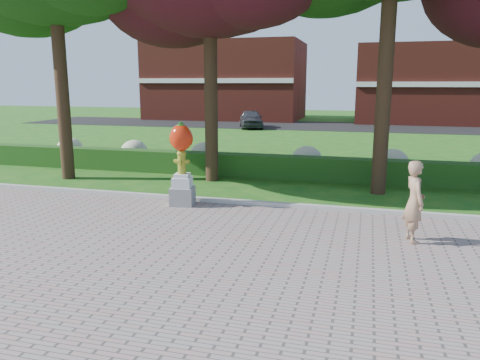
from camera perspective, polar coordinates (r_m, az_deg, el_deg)
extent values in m
plane|color=#175916|center=(10.07, -3.57, -7.37)|extent=(100.00, 100.00, 0.00)
cube|color=gray|center=(6.73, -15.19, -17.79)|extent=(40.00, 14.00, 0.04)
cube|color=#ADADA5|center=(12.80, 0.76, -2.82)|extent=(40.00, 0.18, 0.15)
cube|color=#173F12|center=(16.55, 4.25, 1.63)|extent=(24.00, 0.70, 0.80)
ellipsoid|color=tan|center=(21.05, -20.01, 3.54)|extent=(1.10, 1.10, 0.99)
ellipsoid|color=tan|center=(19.48, -12.76, 3.35)|extent=(1.10, 1.10, 0.99)
ellipsoid|color=tan|center=(18.27, -4.41, 3.06)|extent=(1.10, 1.10, 0.99)
ellipsoid|color=tan|center=(17.34, 8.15, 2.52)|extent=(1.10, 1.10, 0.99)
ellipsoid|color=tan|center=(17.24, 18.09, 2.00)|extent=(1.10, 1.10, 0.99)
cube|color=black|center=(37.27, 10.54, 6.48)|extent=(50.00, 8.00, 0.02)
cube|color=maroon|center=(44.95, -1.67, 11.99)|extent=(14.00, 8.00, 7.00)
cube|color=maroon|center=(43.27, 22.22, 10.76)|extent=(12.00, 8.00, 6.40)
cylinder|color=black|center=(17.26, -20.94, 11.20)|extent=(0.44, 0.44, 6.72)
cylinder|color=black|center=(15.84, -3.56, 10.94)|extent=(0.44, 0.44, 6.16)
cylinder|color=black|center=(14.50, 17.29, 12.59)|extent=(0.44, 0.44, 7.28)
cube|color=gray|center=(12.80, -7.01, -1.94)|extent=(0.70, 0.70, 0.49)
cube|color=silver|center=(12.72, -7.06, -0.26)|extent=(0.56, 0.56, 0.27)
cube|color=silver|center=(12.68, -7.08, 0.56)|extent=(0.45, 0.45, 0.10)
cylinder|color=olive|center=(12.62, -7.11, 2.00)|extent=(0.22, 0.22, 0.55)
ellipsoid|color=olive|center=(12.58, -7.15, 3.23)|extent=(0.26, 0.26, 0.18)
cylinder|color=olive|center=(12.67, -7.78, 2.29)|extent=(0.12, 0.11, 0.11)
cylinder|color=olive|center=(12.55, -6.46, 2.24)|extent=(0.12, 0.11, 0.11)
cylinder|color=olive|center=(12.48, -7.38, 2.16)|extent=(0.12, 0.12, 0.12)
cylinder|color=olive|center=(12.57, -7.15, 3.59)|extent=(0.08, 0.08, 0.05)
ellipsoid|color=red|center=(12.53, -7.19, 5.14)|extent=(0.62, 0.55, 0.71)
ellipsoid|color=red|center=(12.60, -7.94, 5.07)|extent=(0.30, 0.30, 0.45)
ellipsoid|color=red|center=(12.46, -6.44, 5.04)|extent=(0.30, 0.30, 0.45)
cylinder|color=#1B5814|center=(12.49, -7.24, 6.75)|extent=(0.10, 0.10, 0.12)
ellipsoid|color=#1B5814|center=(12.49, -7.23, 6.62)|extent=(0.24, 0.24, 0.08)
imported|color=#A57D5E|center=(10.30, 20.49, -2.47)|extent=(0.57, 0.71, 1.71)
imported|color=#38393F|center=(35.13, 1.35, 7.48)|extent=(2.74, 4.25, 1.35)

